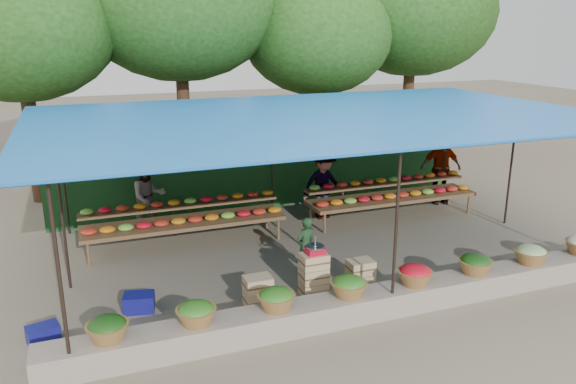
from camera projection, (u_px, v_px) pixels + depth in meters
name	position (u px, v px, depth m)	size (l,w,h in m)	color
ground	(318.00, 251.00, 11.59)	(60.00, 60.00, 0.00)	#69624D
stone_curb	(387.00, 300.00, 9.07)	(10.60, 0.55, 0.40)	#746A5D
stall_canopy	(319.00, 121.00, 10.88)	(10.80, 6.60, 2.82)	black
produce_baskets	(383.00, 281.00, 8.93)	(8.98, 0.58, 0.34)	brown
netting_backdrop	(268.00, 159.00, 14.06)	(10.60, 0.06, 2.50)	#1B4D20
tree_row	(250.00, 17.00, 15.88)	(16.51, 5.50, 7.12)	#322212
fruit_table_left	(184.00, 217.00, 11.78)	(4.21, 0.95, 0.93)	brown
fruit_table_right	(391.00, 193.00, 13.49)	(4.21, 0.95, 0.93)	brown
crate_counter	(312.00, 279.00, 9.58)	(2.35, 0.34, 0.77)	tan
weighing_scale	(315.00, 249.00, 9.44)	(0.31, 0.31, 0.33)	red
vendor_seated	(306.00, 246.00, 10.36)	(0.41, 0.27, 1.11)	#1B3C1E
customer_left	(148.00, 197.00, 12.51)	(0.78, 0.61, 1.61)	slate
customer_mid	(323.00, 185.00, 13.35)	(1.08, 0.62, 1.67)	slate
customer_right	(441.00, 168.00, 14.52)	(1.08, 0.45, 1.84)	slate
blue_crate_front	(43.00, 334.00, 8.19)	(0.44, 0.32, 0.27)	navy
blue_crate_back	(139.00, 303.00, 9.11)	(0.49, 0.35, 0.29)	navy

